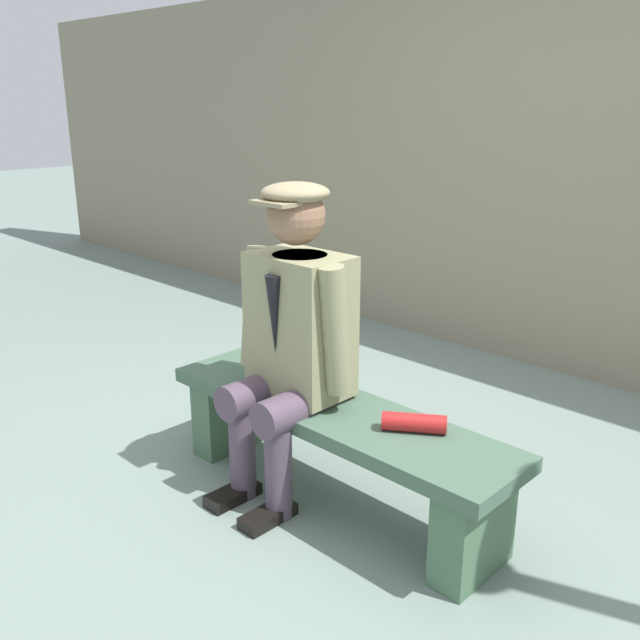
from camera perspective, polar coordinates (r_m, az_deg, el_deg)
ground_plane at (r=3.01m, az=1.05°, el=-14.52°), size 30.00×30.00×0.00m
bench at (r=2.86m, az=1.08°, el=-9.54°), size 1.60×0.41×0.43m
seated_man at (r=2.79m, az=-2.36°, el=-0.95°), size 0.58×0.55×1.31m
rolled_magazine at (r=2.62m, az=7.74°, el=-8.36°), size 0.24×0.19×0.07m
stadium_wall at (r=4.38m, az=20.97°, el=11.20°), size 12.00×0.24×2.39m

